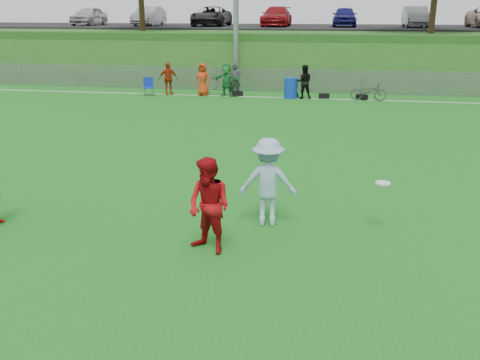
% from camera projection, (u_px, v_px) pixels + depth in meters
% --- Properties ---
extents(ground, '(120.00, 120.00, 0.00)m').
position_uv_depth(ground, '(193.00, 239.00, 10.80)').
color(ground, '#156416').
rests_on(ground, ground).
extents(sideline_far, '(60.00, 0.10, 0.01)m').
position_uv_depth(sideline_far, '(283.00, 98.00, 27.66)').
color(sideline_far, white).
rests_on(sideline_far, ground).
extents(fence, '(58.00, 0.06, 1.30)m').
position_uv_depth(fence, '(287.00, 80.00, 29.33)').
color(fence, gray).
rests_on(fence, ground).
extents(berm, '(120.00, 18.00, 3.00)m').
position_uv_depth(berm, '(301.00, 50.00, 39.37)').
color(berm, '#1B4D15').
rests_on(berm, ground).
extents(parking_lot, '(120.00, 12.00, 0.10)m').
position_uv_depth(parking_lot, '(304.00, 27.00, 40.77)').
color(parking_lot, black).
rests_on(parking_lot, berm).
extents(car_row, '(32.04, 5.18, 1.44)m').
position_uv_depth(car_row, '(288.00, 16.00, 39.79)').
color(car_row, '#BABBBD').
rests_on(car_row, parking_lot).
extents(spectator_row, '(8.20, 0.84, 1.69)m').
position_uv_depth(spectator_row, '(229.00, 80.00, 27.87)').
color(spectator_row, '#A52B0B').
rests_on(spectator_row, ground).
extents(gear_bags, '(7.02, 0.52, 0.26)m').
position_uv_depth(gear_bags, '(303.00, 96.00, 27.54)').
color(gear_bags, black).
rests_on(gear_bags, ground).
extents(player_red_center, '(1.12, 1.03, 1.84)m').
position_uv_depth(player_red_center, '(209.00, 206.00, 9.96)').
color(player_red_center, '#A50B10').
rests_on(player_red_center, ground).
extents(player_blue, '(1.28, 0.80, 1.90)m').
position_uv_depth(player_blue, '(268.00, 182.00, 11.25)').
color(player_blue, '#97BBD1').
rests_on(player_blue, ground).
extents(frisbee, '(0.31, 0.31, 0.03)m').
position_uv_depth(frisbee, '(383.00, 183.00, 10.84)').
color(frisbee, white).
rests_on(frisbee, ground).
extents(recycling_bin, '(0.87, 0.87, 1.03)m').
position_uv_depth(recycling_bin, '(291.00, 88.00, 27.40)').
color(recycling_bin, '#1034B0').
rests_on(recycling_bin, ground).
extents(camp_chair, '(0.66, 0.66, 0.92)m').
position_uv_depth(camp_chair, '(149.00, 90.00, 28.35)').
color(camp_chair, '#0E2DA0').
rests_on(camp_chair, ground).
extents(bicycle, '(1.79, 0.76, 0.92)m').
position_uv_depth(bicycle, '(369.00, 91.00, 26.72)').
color(bicycle, '#313133').
rests_on(bicycle, ground).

